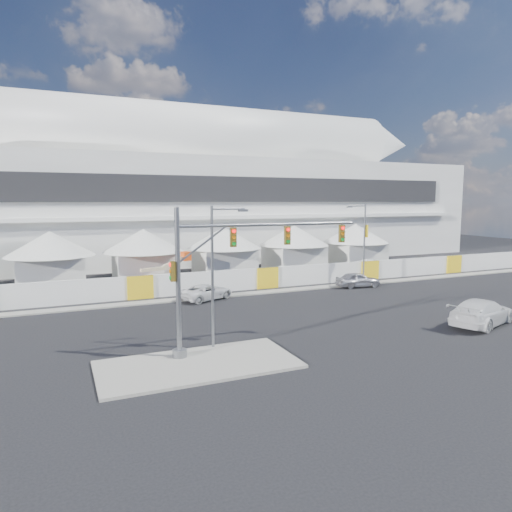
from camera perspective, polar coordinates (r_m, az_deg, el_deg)
name	(u,v)px	position (r m, az deg, el deg)	size (l,w,h in m)	color
ground	(278,336)	(28.80, 2.73, -9.96)	(160.00, 160.00, 0.00)	black
median_island	(198,364)	(24.05, -7.24, -13.30)	(10.00, 5.00, 0.15)	gray
far_curb	(396,281)	(49.92, 17.14, -2.96)	(80.00, 1.20, 0.12)	gray
stadium	(208,193)	(69.44, -6.05, 7.79)	(80.00, 24.80, 21.98)	silver
tent_row	(185,249)	(50.60, -8.84, 0.93)	(53.40, 8.40, 5.40)	silver
hoarding_fence	(267,278)	(43.85, 1.39, -2.74)	(70.00, 0.25, 2.00)	white
scaffold_tower	(425,214)	(84.15, 20.33, 4.89)	(4.40, 4.40, 12.00)	#595B60
sedan_silver	(358,280)	(45.45, 12.62, -2.91)	(4.31, 1.73, 1.47)	#AAAAAF
pickup_curb	(207,292)	(39.07, -6.20, -4.48)	(4.80, 2.21, 1.33)	silver
pickup_near	(482,312)	(34.56, 26.38, -6.30)	(6.13, 2.49, 1.78)	silver
lot_car_a	(373,266)	(54.76, 14.48, -1.26)	(4.67, 1.63, 1.54)	white
lot_car_b	(431,265)	(58.69, 21.06, -1.11)	(3.71, 1.49, 1.26)	black
traffic_mast	(220,272)	(24.59, -4.56, -1.99)	(11.18, 0.77, 7.89)	slate
streetlight_median	(216,267)	(25.46, -5.04, -1.36)	(2.20, 0.22, 7.94)	slate
streetlight_curb	(363,238)	(46.60, 13.22, 2.19)	(2.38, 0.54, 8.03)	gray
boom_lift	(154,279)	(44.93, -12.69, -2.84)	(6.61, 2.29, 3.25)	#EE5216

